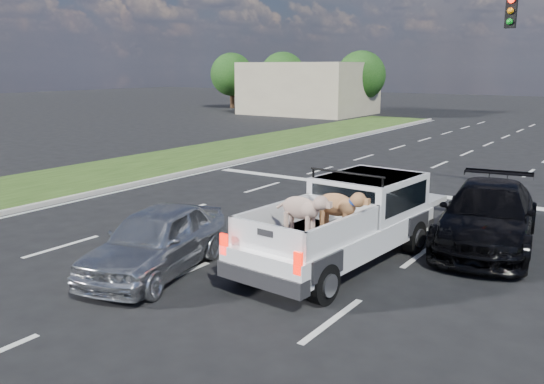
# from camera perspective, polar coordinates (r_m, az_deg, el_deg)

# --- Properties ---
(ground) EXTENTS (160.00, 160.00, 0.00)m
(ground) POSITION_cam_1_polar(r_m,az_deg,el_deg) (10.46, -2.60, -10.34)
(ground) COLOR black
(ground) RESTS_ON ground
(road_markings) EXTENTS (17.75, 60.00, 0.01)m
(road_markings) POSITION_cam_1_polar(r_m,az_deg,el_deg) (15.93, 11.65, -2.58)
(road_markings) COLOR silver
(road_markings) RESTS_ON ground
(grass_median_left) EXTENTS (5.00, 60.00, 0.10)m
(grass_median_left) POSITION_cam_1_polar(r_m,az_deg,el_deg) (22.44, -17.16, 1.54)
(grass_median_left) COLOR #243F13
(grass_median_left) RESTS_ON ground
(curb_left) EXTENTS (0.15, 60.00, 0.14)m
(curb_left) POSITION_cam_1_polar(r_m,az_deg,el_deg) (20.60, -12.88, 0.91)
(curb_left) COLOR #ABA79C
(curb_left) RESTS_ON ground
(building_left) EXTENTS (10.00, 8.00, 4.40)m
(building_left) POSITION_cam_1_polar(r_m,az_deg,el_deg) (50.80, 3.65, 10.21)
(building_left) COLOR tan
(building_left) RESTS_ON ground
(tree_far_a) EXTENTS (4.20, 4.20, 5.40)m
(tree_far_a) POSITION_cam_1_polar(r_m,az_deg,el_deg) (58.08, -4.00, 11.54)
(tree_far_a) COLOR #332114
(tree_far_a) RESTS_ON ground
(tree_far_b) EXTENTS (4.20, 4.20, 5.40)m
(tree_far_b) POSITION_cam_1_polar(r_m,az_deg,el_deg) (54.58, 1.06, 11.52)
(tree_far_b) COLOR #332114
(tree_far_b) RESTS_ON ground
(tree_far_c) EXTENTS (4.20, 4.20, 5.40)m
(tree_far_c) POSITION_cam_1_polar(r_m,az_deg,el_deg) (50.66, 8.82, 11.32)
(tree_far_c) COLOR #332114
(tree_far_c) RESTS_ON ground
(pickup_truck) EXTENTS (2.30, 5.31, 1.94)m
(pickup_truck) POSITION_cam_1_polar(r_m,az_deg,el_deg) (12.00, 7.27, -2.87)
(pickup_truck) COLOR black
(pickup_truck) RESTS_ON ground
(silver_sedan) EXTENTS (2.46, 4.18, 1.33)m
(silver_sedan) POSITION_cam_1_polar(r_m,az_deg,el_deg) (11.66, -11.42, -4.69)
(silver_sedan) COLOR silver
(silver_sedan) RESTS_ON ground
(black_coupe) EXTENTS (2.70, 5.18, 1.43)m
(black_coupe) POSITION_cam_1_polar(r_m,az_deg,el_deg) (13.97, 20.58, -2.21)
(black_coupe) COLOR black
(black_coupe) RESTS_ON ground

